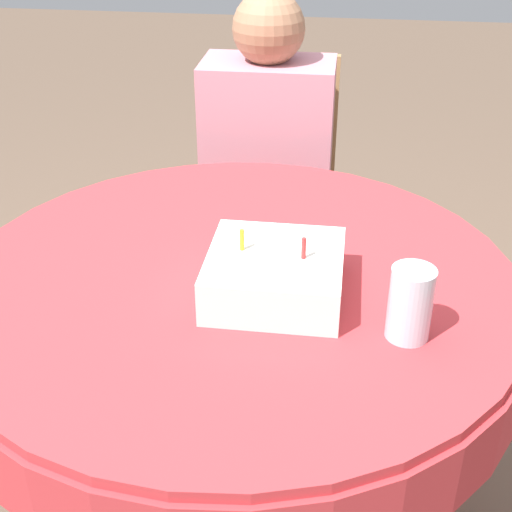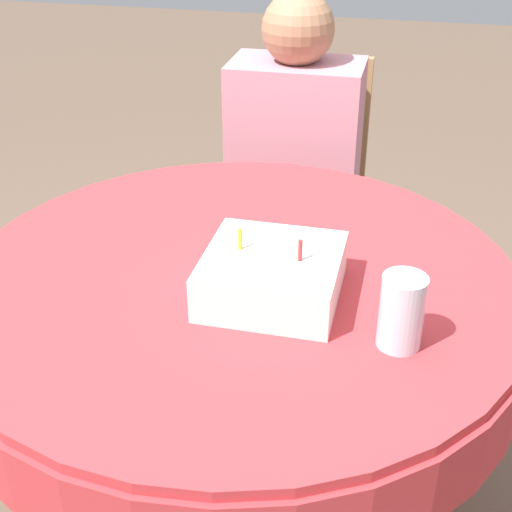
% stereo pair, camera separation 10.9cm
% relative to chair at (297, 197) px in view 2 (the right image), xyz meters
% --- Properties ---
extents(dining_table, '(1.10, 1.10, 0.76)m').
position_rel_chair_xyz_m(dining_table, '(0.04, -0.87, 0.16)').
color(dining_table, '#BC3338').
rests_on(dining_table, ground_plane).
extents(chair, '(0.44, 0.44, 0.92)m').
position_rel_chair_xyz_m(chair, '(0.00, 0.00, 0.00)').
color(chair, '#A37A4C').
rests_on(chair, ground_plane).
extents(person, '(0.37, 0.32, 1.14)m').
position_rel_chair_xyz_m(person, '(0.00, -0.10, 0.18)').
color(person, '#9E7051').
rests_on(person, ground_plane).
extents(birthday_cake, '(0.24, 0.24, 0.12)m').
position_rel_chair_xyz_m(birthday_cake, '(0.12, -0.94, 0.29)').
color(birthday_cake, white).
rests_on(birthday_cake, dining_table).
extents(drinking_glass, '(0.07, 0.07, 0.13)m').
position_rel_chair_xyz_m(drinking_glass, '(0.35, -1.03, 0.32)').
color(drinking_glass, silver).
rests_on(drinking_glass, dining_table).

